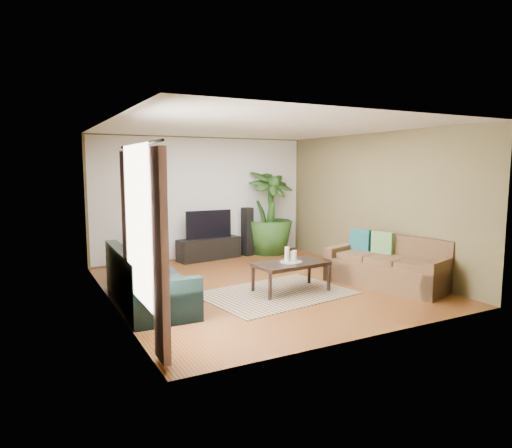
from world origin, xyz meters
TOP-DOWN VIEW (x-y plane):
  - floor at (0.00, 0.00)m, footprint 5.50×5.50m
  - ceiling at (0.00, 0.00)m, footprint 5.50×5.50m
  - wall_back at (0.00, 2.75)m, footprint 5.00×0.00m
  - wall_front at (0.00, -2.75)m, footprint 5.00×0.00m
  - wall_left at (-2.50, 0.00)m, footprint 0.00×5.50m
  - wall_right at (2.50, 0.00)m, footprint 0.00×5.50m
  - backwall_panel at (0.00, 2.74)m, footprint 4.90×0.00m
  - window_pane at (-2.48, -1.60)m, footprint 0.00×1.80m
  - curtain_near at (-2.43, -2.35)m, footprint 0.08×0.35m
  - curtain_far at (-2.43, -0.85)m, footprint 0.08×0.35m
  - curtain_rod at (-2.43, -1.60)m, footprint 0.03×1.90m
  - sofa_left at (-2.01, -0.23)m, footprint 0.96×2.16m
  - sofa_right at (1.88, -1.05)m, footprint 1.49×2.19m
  - area_rug at (-0.05, -0.60)m, footprint 2.51×1.94m
  - coffee_table at (0.24, -0.58)m, footprint 1.24×0.75m
  - candle_tray at (0.24, -0.58)m, footprint 0.37×0.37m
  - candle_tall at (0.18, -0.55)m, footprint 0.08×0.08m
  - candle_mid at (0.28, -0.62)m, footprint 0.08×0.08m
  - candle_short at (0.31, -0.52)m, footprint 0.08×0.08m
  - tv_stand at (0.02, 2.50)m, footprint 1.48×0.64m
  - television at (0.02, 2.50)m, footprint 1.05×0.06m
  - speaker_left at (-1.25, 2.32)m, footprint 0.24×0.26m
  - speaker_right at (0.98, 2.50)m, footprint 0.24×0.26m
  - potted_plant at (1.54, 2.47)m, footprint 1.26×1.26m
  - plant_pot at (1.54, 2.47)m, footprint 0.36×0.36m
  - pedestal at (-1.70, 2.37)m, footprint 0.37×0.37m
  - vase at (-1.70, 2.37)m, footprint 0.32×0.32m
  - side_table at (-1.89, 1.17)m, footprint 0.67×0.67m

SIDE VIEW (x-z plane):
  - floor at x=0.00m, z-range 0.00..0.00m
  - area_rug at x=-0.05m, z-range 0.00..0.01m
  - plant_pot at x=1.54m, z-range 0.00..0.28m
  - pedestal at x=-1.70m, z-range 0.00..0.35m
  - tv_stand at x=0.02m, z-range 0.00..0.48m
  - coffee_table at x=0.24m, z-range 0.00..0.49m
  - side_table at x=-1.89m, z-range 0.00..0.57m
  - sofa_left at x=-2.01m, z-range 0.00..0.85m
  - sofa_right at x=1.88m, z-range 0.00..0.85m
  - candle_tray at x=0.24m, z-range 0.49..0.50m
  - vase at x=-1.70m, z-range 0.28..0.73m
  - speaker_left at x=-1.25m, z-range 0.00..1.04m
  - speaker_right at x=0.98m, z-range 0.00..1.11m
  - candle_short at x=0.31m, z-range 0.50..0.66m
  - candle_mid at x=0.28m, z-range 0.50..0.69m
  - candle_tall at x=0.18m, z-range 0.50..0.74m
  - television at x=0.02m, z-range 0.48..1.10m
  - potted_plant at x=1.54m, z-range 0.00..1.97m
  - curtain_near at x=-2.43m, z-range 0.05..2.25m
  - curtain_far at x=-2.43m, z-range 0.05..2.25m
  - wall_left at x=-2.50m, z-range -1.40..4.10m
  - wall_right at x=2.50m, z-range -1.40..4.10m
  - wall_back at x=0.00m, z-range -1.15..3.85m
  - wall_front at x=0.00m, z-range -1.15..3.85m
  - backwall_panel at x=0.00m, z-range -1.10..3.80m
  - window_pane at x=-2.48m, z-range 0.50..2.30m
  - curtain_rod at x=-2.43m, z-range 2.28..2.31m
  - ceiling at x=0.00m, z-range 2.70..2.70m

